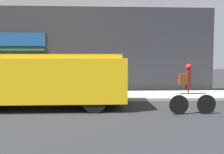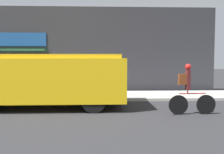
{
  "view_description": "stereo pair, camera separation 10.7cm",
  "coord_description": "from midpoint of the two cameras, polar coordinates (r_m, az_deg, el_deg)",
  "views": [
    {
      "loc": [
        1.9,
        -11.44,
        1.9
      ],
      "look_at": [
        2.52,
        -0.2,
        1.1
      ],
      "focal_mm": 42.0,
      "sensor_mm": 36.0,
      "label": 1
    },
    {
      "loc": [
        2.01,
        -11.45,
        1.9
      ],
      "look_at": [
        2.52,
        -0.2,
        1.1
      ],
      "focal_mm": 42.0,
      "sensor_mm": 36.0,
      "label": 2
    }
  ],
  "objects": [
    {
      "name": "cyclist",
      "position": [
        9.22,
        16.22,
        -2.78
      ],
      "size": [
        1.63,
        0.21,
        1.72
      ],
      "rotation": [
        0.0,
        0.0,
        0.04
      ],
      "color": "black",
      "rests_on": "ground_plane"
    },
    {
      "name": "trash_bin",
      "position": [
        13.8,
        -12.84,
        -1.54
      ],
      "size": [
        0.53,
        0.53,
        0.92
      ],
      "color": "#2D5138",
      "rests_on": "sidewalk"
    },
    {
      "name": "storefront",
      "position": [
        14.83,
        -11.08,
        5.83
      ],
      "size": [
        16.98,
        1.06,
        4.74
      ],
      "color": "#2D2D33",
      "rests_on": "ground_plane"
    },
    {
      "name": "sidewalk",
      "position": [
        13.13,
        -11.72,
        -4.08
      ],
      "size": [
        28.0,
        2.81,
        0.12
      ],
      "color": "#ADAAA3",
      "rests_on": "ground_plane"
    },
    {
      "name": "ground_plane",
      "position": [
        11.77,
        -12.73,
        -5.33
      ],
      "size": [
        70.0,
        70.0,
        0.0
      ],
      "primitive_type": "plane",
      "color": "#2B2B2D"
    },
    {
      "name": "school_bus",
      "position": [
        10.25,
        -12.75,
        -0.6
      ],
      "size": [
        6.07,
        2.78,
        2.05
      ],
      "rotation": [
        0.0,
        0.0,
        -0.0
      ],
      "color": "yellow",
      "rests_on": "ground_plane"
    }
  ]
}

